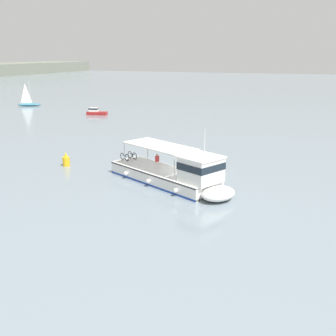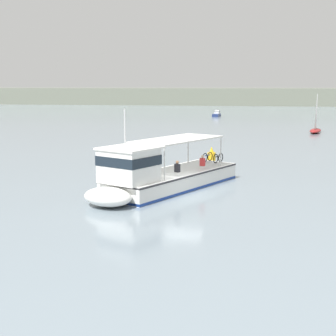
{
  "view_description": "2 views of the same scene",
  "coord_description": "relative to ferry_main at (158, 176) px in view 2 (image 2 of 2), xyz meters",
  "views": [
    {
      "loc": [
        -32.42,
        -10.34,
        10.81
      ],
      "look_at": [
        -1.1,
        1.48,
        1.4
      ],
      "focal_mm": 43.93,
      "sensor_mm": 36.0,
      "label": 1
    },
    {
      "loc": [
        4.13,
        -29.12,
        6.63
      ],
      "look_at": [
        -1.1,
        1.48,
        1.4
      ],
      "focal_mm": 52.78,
      "sensor_mm": 36.0,
      "label": 2
    }
  ],
  "objects": [
    {
      "name": "channel_buoy",
      "position": [
        2.3,
        12.37,
        -0.45
      ],
      "size": [
        0.7,
        0.7,
        1.4
      ],
      "color": "gold",
      "rests_on": "ground"
    },
    {
      "name": "ground_plane",
      "position": [
        1.56,
        -0.57,
        -1.01
      ],
      "size": [
        400.0,
        400.0,
        0.0
      ],
      "primitive_type": "plane",
      "color": "gray"
    },
    {
      "name": "distant_shoreline",
      "position": [
        1.56,
        144.03,
        1.79
      ],
      "size": [
        400.0,
        28.0,
        5.6
      ],
      "primitive_type": "cube",
      "color": "slate",
      "rests_on": "ground"
    },
    {
      "name": "motorboat_mid_channel",
      "position": [
        -1.88,
        76.58,
        -0.47
      ],
      "size": [
        1.67,
        3.72,
        1.26
      ],
      "color": "navy",
      "rests_on": "ground"
    },
    {
      "name": "sailboat_horizon_west",
      "position": [
        14.43,
        41.79,
        -0.47
      ],
      "size": [
        2.55,
        5.0,
        5.4
      ],
      "color": "maroon",
      "rests_on": "ground"
    },
    {
      "name": "ferry_main",
      "position": [
        0.0,
        0.0,
        0.0
      ],
      "size": [
        8.47,
        12.74,
        5.32
      ],
      "color": "white",
      "rests_on": "ground"
    }
  ]
}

